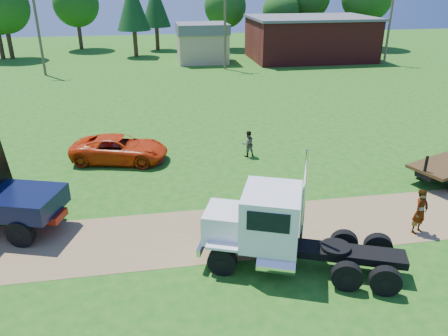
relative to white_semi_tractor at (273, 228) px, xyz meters
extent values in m
plane|color=#1A5913|center=(-1.29, 2.39, -1.52)|extent=(140.00, 140.00, 0.00)
cube|color=olive|center=(-1.29, 2.39, -1.51)|extent=(120.00, 4.20, 0.01)
cube|color=black|center=(1.06, -0.38, -0.74)|extent=(7.09, 3.47, 0.29)
cylinder|color=black|center=(-1.93, -0.34, -0.99)|extent=(1.11, 0.70, 1.06)
cylinder|color=black|center=(-1.93, -0.34, -0.99)|extent=(0.48, 0.47, 0.37)
cylinder|color=black|center=(-1.18, 1.59, -0.99)|extent=(1.11, 0.70, 1.06)
cylinder|color=black|center=(-1.18, 1.59, -0.99)|extent=(0.48, 0.47, 0.37)
cylinder|color=black|center=(2.13, -1.91, -0.99)|extent=(1.11, 0.70, 1.06)
cylinder|color=black|center=(2.13, -1.91, -0.99)|extent=(0.48, 0.47, 0.37)
cylinder|color=black|center=(2.87, 0.02, -0.99)|extent=(1.11, 0.70, 1.06)
cylinder|color=black|center=(2.87, 0.02, -0.99)|extent=(0.48, 0.47, 0.37)
cylinder|color=black|center=(3.30, -2.36, -0.99)|extent=(1.11, 0.70, 1.06)
cylinder|color=black|center=(3.30, -2.36, -0.99)|extent=(0.48, 0.47, 0.37)
cylinder|color=black|center=(4.05, -0.43, -0.99)|extent=(1.11, 0.70, 1.06)
cylinder|color=black|center=(4.05, -0.43, -0.99)|extent=(0.48, 0.47, 0.37)
cube|color=white|center=(-1.51, 0.61, -0.02)|extent=(2.22, 2.16, 1.16)
cube|color=white|center=(-2.32, 0.93, -0.07)|extent=(0.60, 1.38, 0.97)
cube|color=white|center=(-2.36, 0.94, -0.74)|extent=(0.94, 2.12, 0.29)
cube|color=white|center=(-0.07, 0.05, 0.46)|extent=(2.73, 2.90, 2.03)
cube|color=black|center=(-0.99, 0.41, 0.90)|extent=(0.74, 1.82, 0.82)
cube|color=black|center=(-0.49, -1.04, 0.90)|extent=(1.37, 0.56, 0.72)
cube|color=black|center=(0.36, 1.14, 0.90)|extent=(1.37, 0.56, 0.72)
cube|color=white|center=(-1.93, -0.34, -0.36)|extent=(1.24, 0.82, 0.10)
cube|color=white|center=(-1.18, 1.59, -0.36)|extent=(1.24, 0.82, 0.10)
cylinder|color=white|center=(-0.15, -1.11, -0.84)|extent=(1.47, 1.03, 0.58)
cylinder|color=white|center=(1.16, 0.15, 0.70)|extent=(0.18, 0.18, 4.44)
cylinder|color=black|center=(2.14, -0.80, -0.52)|extent=(1.38, 1.38, 0.12)
cylinder|color=black|center=(-9.52, 2.79, -0.95)|extent=(1.19, 0.69, 1.14)
cylinder|color=black|center=(-9.52, 2.79, -0.95)|extent=(0.50, 0.49, 0.40)
cylinder|color=black|center=(-8.86, 4.85, -0.95)|extent=(1.19, 0.69, 1.14)
cylinder|color=black|center=(-8.86, 4.85, -0.95)|extent=(0.50, 0.49, 0.40)
cube|color=black|center=(-9.88, 4.04, -0.12)|extent=(4.17, 3.37, 0.83)
imported|color=red|center=(-6.05, 11.12, -0.76)|extent=(5.92, 3.72, 1.52)
cylinder|color=black|center=(9.98, 6.05, -1.07)|extent=(0.92, 0.58, 0.89)
cube|color=black|center=(9.17, 4.72, -0.14)|extent=(0.14, 0.14, 0.89)
imported|color=#999999|center=(6.65, 1.06, -0.53)|extent=(0.85, 0.72, 1.98)
imported|color=#999999|center=(1.45, 10.59, -0.72)|extent=(0.87, 0.73, 1.59)
cube|color=maroon|center=(16.71, 42.39, 0.98)|extent=(15.00, 10.00, 5.00)
cube|color=#5A5A5F|center=(16.71, 42.39, 3.63)|extent=(15.40, 10.40, 0.30)
cube|color=tan|center=(2.71, 42.39, 0.28)|extent=(6.00, 5.00, 3.60)
cube|color=#5A5A5F|center=(2.71, 42.39, 2.58)|extent=(6.20, 5.40, 1.20)
cylinder|color=brown|center=(-15.29, 37.39, 2.98)|extent=(0.28, 0.28, 9.00)
cylinder|color=brown|center=(4.71, 37.39, 2.98)|extent=(0.28, 0.28, 9.00)
cylinder|color=brown|center=(24.71, 37.39, 2.98)|extent=(0.28, 0.28, 9.00)
cylinder|color=#312014|center=(-21.65, 49.04, 0.19)|extent=(0.56, 0.56, 3.42)
sphere|color=#164912|center=(-21.65, 49.04, 4.84)|extent=(6.45, 6.45, 6.45)
cylinder|color=#312014|center=(-13.73, 56.03, 0.19)|extent=(0.56, 0.56, 3.42)
sphere|color=#164912|center=(-13.73, 56.03, 4.83)|extent=(6.44, 6.44, 6.44)
cylinder|color=#312014|center=(-2.55, 53.40, 0.15)|extent=(0.56, 0.56, 3.34)
cone|color=black|center=(-2.55, 53.40, 4.87)|extent=(4.20, 4.20, 6.20)
cylinder|color=#312014|center=(7.41, 52.85, 0.09)|extent=(0.56, 0.56, 3.21)
sphere|color=#164912|center=(7.41, 52.85, 4.45)|extent=(6.06, 6.06, 6.06)
cylinder|color=#312014|center=(15.56, 52.16, -0.10)|extent=(0.56, 0.56, 2.84)
sphere|color=#164912|center=(15.56, 52.16, 3.75)|extent=(5.35, 5.35, 5.35)
cylinder|color=#312014|center=(28.04, 50.53, 0.44)|extent=(0.56, 0.56, 3.92)
cylinder|color=#312014|center=(-5.61, 48.12, 0.22)|extent=(0.56, 0.56, 3.47)
cone|color=black|center=(-5.61, 48.12, 5.12)|extent=(4.36, 4.36, 6.44)
cylinder|color=#312014|center=(20.22, 54.60, 0.38)|extent=(0.56, 0.56, 3.80)
cylinder|color=#312014|center=(-22.82, 49.08, 0.11)|extent=(0.56, 0.56, 3.26)
camera|label=1|loc=(-4.06, -13.16, 8.40)|focal=35.00mm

